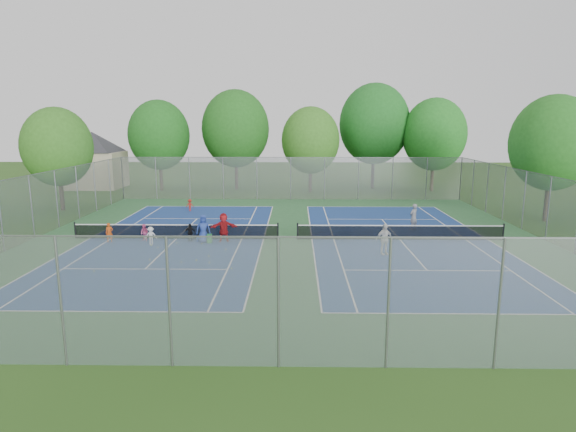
% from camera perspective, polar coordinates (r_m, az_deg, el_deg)
% --- Properties ---
extents(ground, '(120.00, 120.00, 0.00)m').
position_cam_1_polar(ground, '(30.14, -0.03, -2.79)').
color(ground, '#2B5219').
rests_on(ground, ground).
extents(court_pad, '(32.00, 32.00, 0.01)m').
position_cam_1_polar(court_pad, '(30.14, -0.03, -2.78)').
color(court_pad, '#2F6436').
rests_on(court_pad, ground).
extents(court_left, '(10.97, 23.77, 0.01)m').
position_cam_1_polar(court_left, '(31.05, -13.07, -2.64)').
color(court_left, navy).
rests_on(court_left, court_pad).
extents(court_right, '(10.97, 23.77, 0.01)m').
position_cam_1_polar(court_right, '(30.82, 13.11, -2.74)').
color(court_right, navy).
rests_on(court_right, court_pad).
extents(net_left, '(12.87, 0.10, 0.91)m').
position_cam_1_polar(net_left, '(30.95, -13.11, -1.85)').
color(net_left, black).
rests_on(net_left, ground).
extents(net_right, '(12.87, 0.10, 0.91)m').
position_cam_1_polar(net_right, '(30.72, 13.14, -1.94)').
color(net_right, black).
rests_on(net_right, ground).
extents(fence_north, '(32.00, 0.10, 4.00)m').
position_cam_1_polar(fence_north, '(45.56, 0.31, 4.47)').
color(fence_north, gray).
rests_on(fence_north, ground).
extents(fence_south, '(32.00, 0.10, 4.00)m').
position_cam_1_polar(fence_south, '(14.25, -1.16, -10.33)').
color(fence_south, gray).
rests_on(fence_south, ground).
extents(fence_west, '(0.10, 32.00, 4.00)m').
position_cam_1_polar(fence_west, '(34.00, -28.11, 0.92)').
color(fence_west, gray).
rests_on(fence_west, ground).
extents(fence_east, '(0.10, 32.00, 4.00)m').
position_cam_1_polar(fence_east, '(33.52, 28.48, 0.76)').
color(fence_east, gray).
rests_on(fence_east, ground).
extents(house, '(11.03, 11.03, 7.30)m').
position_cam_1_polar(house, '(57.90, -22.11, 7.26)').
color(house, '#B7A88C').
rests_on(house, ground).
extents(tree_nw, '(6.40, 6.40, 9.58)m').
position_cam_1_polar(tree_nw, '(53.29, -15.04, 9.24)').
color(tree_nw, '#443326').
rests_on(tree_nw, ground).
extents(tree_nl, '(7.20, 7.20, 10.69)m').
position_cam_1_polar(tree_nl, '(52.67, -6.24, 10.24)').
color(tree_nl, '#443326').
rests_on(tree_nl, ground).
extents(tree_nc, '(6.00, 6.00, 8.85)m').
position_cam_1_polar(tree_nc, '(50.32, 2.69, 8.95)').
color(tree_nc, '#443326').
rests_on(tree_nc, ground).
extents(tree_nr, '(7.60, 7.60, 11.42)m').
position_cam_1_polar(tree_nr, '(53.94, 10.19, 10.68)').
color(tree_nr, '#443326').
rests_on(tree_nr, ground).
extents(tree_ne, '(6.60, 6.60, 9.77)m').
position_cam_1_polar(tree_ne, '(53.29, 16.96, 9.22)').
color(tree_ne, '#443326').
rests_on(tree_ne, ground).
extents(tree_side_w, '(5.60, 5.60, 8.47)m').
position_cam_1_polar(tree_side_w, '(43.89, -25.66, 7.39)').
color(tree_side_w, '#443326').
rests_on(tree_side_w, ground).
extents(tree_side_e, '(6.00, 6.00, 9.20)m').
position_cam_1_polar(tree_side_e, '(39.85, 28.89, 7.58)').
color(tree_side_e, '#443326').
rests_on(tree_side_e, ground).
extents(ball_crate, '(0.37, 0.37, 0.26)m').
position_cam_1_polar(ball_crate, '(30.14, -10.47, -2.72)').
color(ball_crate, blue).
rests_on(ball_crate, ground).
extents(ball_hopper, '(0.30, 0.30, 0.56)m').
position_cam_1_polar(ball_hopper, '(29.54, -9.29, -2.67)').
color(ball_hopper, '#238035').
rests_on(ball_hopper, ground).
extents(student_a, '(0.52, 0.46, 1.20)m').
position_cam_1_polar(student_a, '(31.25, -20.41, -1.87)').
color(student_a, '#D24C13').
rests_on(student_a, ground).
extents(student_b, '(0.65, 0.60, 1.06)m').
position_cam_1_polar(student_b, '(30.87, -16.65, -1.92)').
color(student_b, pink).
rests_on(student_b, ground).
extents(student_c, '(0.78, 0.54, 1.10)m').
position_cam_1_polar(student_c, '(29.84, -15.95, -2.28)').
color(student_c, silver).
rests_on(student_c, ground).
extents(student_d, '(0.69, 0.36, 1.12)m').
position_cam_1_polar(student_d, '(30.13, -11.55, -1.93)').
color(student_d, black).
rests_on(student_d, ground).
extents(student_e, '(0.95, 0.73, 1.73)m').
position_cam_1_polar(student_e, '(29.61, -10.02, -1.49)').
color(student_e, navy).
rests_on(student_e, ground).
extents(student_f, '(1.71, 0.81, 1.77)m').
position_cam_1_polar(student_f, '(29.68, -7.62, -1.35)').
color(student_f, '#AC181C').
rests_on(student_f, ground).
extents(child_far_baseline, '(0.65, 0.38, 1.00)m').
position_cam_1_polar(child_far_baseline, '(40.41, -11.55, 1.26)').
color(child_far_baseline, maroon).
rests_on(child_far_baseline, ground).
extents(instructor, '(0.78, 0.74, 1.80)m').
position_cam_1_polar(instructor, '(33.68, 14.66, -0.11)').
color(instructor, gray).
rests_on(instructor, ground).
extents(teen_court_b, '(1.11, 0.74, 1.75)m').
position_cam_1_polar(teen_court_b, '(27.01, 11.34, -2.73)').
color(teen_court_b, silver).
rests_on(teen_court_b, ground).
extents(tennis_ball_0, '(0.07, 0.07, 0.07)m').
position_cam_1_polar(tennis_ball_0, '(29.67, -15.89, -3.37)').
color(tennis_ball_0, '#D0F438').
rests_on(tennis_ball_0, ground).
extents(tennis_ball_1, '(0.07, 0.07, 0.07)m').
position_cam_1_polar(tennis_ball_1, '(24.26, -6.70, -6.22)').
color(tennis_ball_1, '#C2EE37').
rests_on(tennis_ball_1, ground).
extents(tennis_ball_2, '(0.07, 0.07, 0.07)m').
position_cam_1_polar(tennis_ball_2, '(27.81, -7.39, -3.99)').
color(tennis_ball_2, yellow).
rests_on(tennis_ball_2, ground).
extents(tennis_ball_3, '(0.07, 0.07, 0.07)m').
position_cam_1_polar(tennis_ball_3, '(26.63, -16.08, -5.02)').
color(tennis_ball_3, yellow).
rests_on(tennis_ball_3, ground).
extents(tennis_ball_4, '(0.07, 0.07, 0.07)m').
position_cam_1_polar(tennis_ball_4, '(25.39, -9.29, -5.50)').
color(tennis_ball_4, yellow).
rests_on(tennis_ball_4, ground).
extents(tennis_ball_5, '(0.07, 0.07, 0.07)m').
position_cam_1_polar(tennis_ball_5, '(25.50, -22.01, -6.11)').
color(tennis_ball_5, '#D5E936').
rests_on(tennis_ball_5, ground).
extents(tennis_ball_6, '(0.07, 0.07, 0.07)m').
position_cam_1_polar(tennis_ball_6, '(29.29, -10.19, -3.31)').
color(tennis_ball_6, gold).
rests_on(tennis_ball_6, ground).
extents(tennis_ball_7, '(0.07, 0.07, 0.07)m').
position_cam_1_polar(tennis_ball_7, '(25.94, -10.80, -5.20)').
color(tennis_ball_7, '#C5D231').
rests_on(tennis_ball_7, ground).
extents(tennis_ball_8, '(0.07, 0.07, 0.07)m').
position_cam_1_polar(tennis_ball_8, '(26.58, -9.38, -4.75)').
color(tennis_ball_8, '#C7D531').
rests_on(tennis_ball_8, ground).
extents(tennis_ball_9, '(0.07, 0.07, 0.07)m').
position_cam_1_polar(tennis_ball_9, '(29.81, -13.05, -3.17)').
color(tennis_ball_9, '#C9EA36').
rests_on(tennis_ball_9, ground).
extents(tennis_ball_10, '(0.07, 0.07, 0.07)m').
position_cam_1_polar(tennis_ball_10, '(25.73, -12.55, -5.41)').
color(tennis_ball_10, gold).
rests_on(tennis_ball_10, ground).
extents(tennis_ball_11, '(0.07, 0.07, 0.07)m').
position_cam_1_polar(tennis_ball_11, '(29.03, -15.17, -3.65)').
color(tennis_ball_11, '#E7F438').
rests_on(tennis_ball_11, ground).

